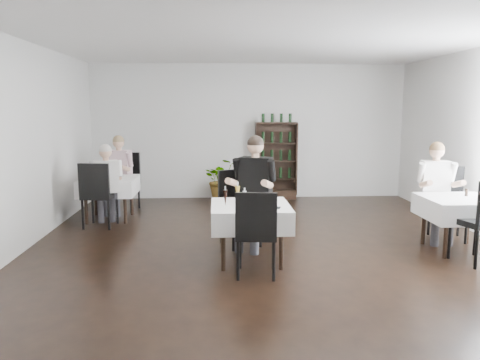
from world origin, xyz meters
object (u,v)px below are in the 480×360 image
wine_shelf (276,161)px  main_table (250,216)px  diner_main (254,183)px  potted_tree (223,179)px

wine_shelf → main_table: size_ratio=1.70×
wine_shelf → main_table: bearing=-101.8°
main_table → diner_main: size_ratio=0.63×
main_table → potted_tree: 4.21m
main_table → potted_tree: (-0.29, 4.20, -0.15)m
wine_shelf → diner_main: (-0.81, -3.70, 0.11)m
potted_tree → diner_main: bearing=-83.9°
main_table → diner_main: bearing=81.3°
potted_tree → diner_main: (0.38, -3.59, 0.48)m
wine_shelf → main_table: (-0.90, -4.31, -0.23)m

